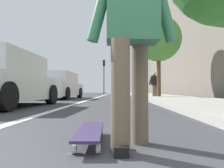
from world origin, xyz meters
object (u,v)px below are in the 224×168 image
object	(u,v)px
skater_person	(132,28)
parked_car_mid	(59,86)
traffic_light	(104,71)
street_tree_mid	(159,39)
pedestrian_distant	(154,83)
parked_car_near	(3,81)
skateboard	(90,132)

from	to	relation	value
skater_person	parked_car_mid	world-z (taller)	skater_person
skater_person	traffic_light	distance (m)	25.00
street_tree_mid	pedestrian_distant	world-z (taller)	street_tree_mid
parked_car_near	street_tree_mid	xyz separation A→B (m)	(6.73, -5.55, 2.81)
skater_person	parked_car_near	xyz separation A→B (m)	(3.96, 3.27, -0.23)
parked_car_near	traffic_light	distance (m)	21.04
skater_person	street_tree_mid	distance (m)	11.23
parked_car_mid	pedestrian_distant	world-z (taller)	pedestrian_distant
skater_person	traffic_light	bearing A→B (deg)	4.50
parked_car_mid	traffic_light	distance (m)	15.05
skateboard	traffic_light	size ratio (longest dim) A/B	0.19
skateboard	traffic_light	distance (m)	24.91
parked_car_near	parked_car_mid	size ratio (longest dim) A/B	0.92
skateboard	parked_car_mid	xyz separation A→B (m)	(9.88, 3.12, 0.62)
skateboard	traffic_light	bearing A→B (deg)	3.73
parked_car_mid	street_tree_mid	world-z (taller)	street_tree_mid
skateboard	parked_car_mid	size ratio (longest dim) A/B	0.19
skateboard	skater_person	size ratio (longest dim) A/B	0.52
skater_person	skateboard	bearing A→B (deg)	66.63
parked_car_mid	skater_person	bearing A→B (deg)	-160.96
skater_person	parked_car_mid	distance (m)	10.62
skater_person	parked_car_mid	bearing A→B (deg)	19.04
skater_person	parked_car_near	size ratio (longest dim) A/B	0.39
skateboard	street_tree_mid	distance (m)	11.39
pedestrian_distant	skateboard	bearing A→B (deg)	167.42
parked_car_mid	parked_car_near	bearing A→B (deg)	-178.16
traffic_light	skater_person	bearing A→B (deg)	-175.50
street_tree_mid	parked_car_near	bearing A→B (deg)	140.45
parked_car_mid	street_tree_mid	xyz separation A→B (m)	(0.65, -5.75, 2.81)
street_tree_mid	skater_person	bearing A→B (deg)	167.93
skater_person	pedestrian_distant	distance (m)	11.26
parked_car_mid	pedestrian_distant	distance (m)	5.65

